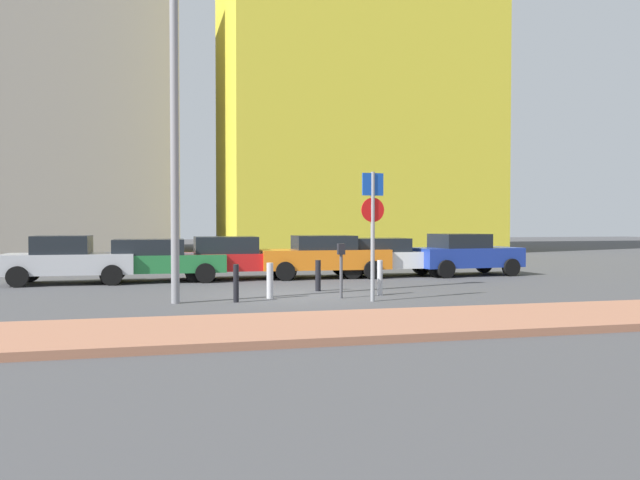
# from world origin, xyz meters

# --- Properties ---
(ground_plane) EXTENTS (120.00, 120.00, 0.00)m
(ground_plane) POSITION_xyz_m (0.00, 0.00, 0.00)
(ground_plane) COLOR #424244
(sidewalk_brick) EXTENTS (40.00, 3.07, 0.14)m
(sidewalk_brick) POSITION_xyz_m (0.00, -5.76, 0.07)
(sidewalk_brick) COLOR #9E664C
(sidewalk_brick) RESTS_ON ground
(parked_car_silver) EXTENTS (4.01, 2.11, 1.53)m
(parked_car_silver) POSITION_xyz_m (-6.28, 4.89, 0.77)
(parked_car_silver) COLOR #B7BABF
(parked_car_silver) RESTS_ON ground
(parked_car_green) EXTENTS (4.33, 1.98, 1.40)m
(parked_car_green) POSITION_xyz_m (-3.56, 4.93, 0.74)
(parked_car_green) COLOR #237238
(parked_car_green) RESTS_ON ground
(parked_car_red) EXTENTS (4.49, 2.03, 1.46)m
(parked_car_red) POSITION_xyz_m (-0.94, 5.26, 0.75)
(parked_car_red) COLOR red
(parked_car_red) RESTS_ON ground
(parked_car_orange) EXTENTS (4.53, 2.04, 1.49)m
(parked_car_orange) POSITION_xyz_m (2.15, 5.01, 0.77)
(parked_car_orange) COLOR orange
(parked_car_orange) RESTS_ON ground
(parked_car_white) EXTENTS (4.64, 2.06, 1.38)m
(parked_car_white) POSITION_xyz_m (4.47, 5.10, 0.72)
(parked_car_white) COLOR white
(parked_car_white) RESTS_ON ground
(parked_car_blue) EXTENTS (4.03, 2.23, 1.53)m
(parked_car_blue) POSITION_xyz_m (7.44, 4.78, 0.79)
(parked_car_blue) COLOR #1E389E
(parked_car_blue) RESTS_ON ground
(parking_sign_post) EXTENTS (0.60, 0.10, 3.18)m
(parking_sign_post) POSITION_xyz_m (1.57, -1.90, 2.01)
(parking_sign_post) COLOR gray
(parking_sign_post) RESTS_ON ground
(parking_meter) EXTENTS (0.18, 0.14, 1.40)m
(parking_meter) POSITION_xyz_m (1.01, -1.07, 0.91)
(parking_meter) COLOR #4C4C51
(parking_meter) RESTS_ON ground
(street_lamp) EXTENTS (0.70, 0.36, 8.72)m
(street_lamp) POSITION_xyz_m (-3.14, -1.09, 5.01)
(street_lamp) COLOR gray
(street_lamp) RESTS_ON ground
(traffic_bollard_near) EXTENTS (0.17, 0.17, 0.91)m
(traffic_bollard_near) POSITION_xyz_m (-0.77, -0.66, 0.46)
(traffic_bollard_near) COLOR #B7B7BC
(traffic_bollard_near) RESTS_ON ground
(traffic_bollard_mid) EXTENTS (0.14, 0.14, 0.93)m
(traffic_bollard_mid) POSITION_xyz_m (-1.71, -1.25, 0.46)
(traffic_bollard_mid) COLOR black
(traffic_bollard_mid) RESTS_ON ground
(traffic_bollard_far) EXTENTS (0.15, 0.15, 0.94)m
(traffic_bollard_far) POSITION_xyz_m (2.22, -0.62, 0.47)
(traffic_bollard_far) COLOR #B7B7BC
(traffic_bollard_far) RESTS_ON ground
(traffic_bollard_edge) EXTENTS (0.16, 0.16, 0.88)m
(traffic_bollard_edge) POSITION_xyz_m (0.86, 0.77, 0.44)
(traffic_bollard_edge) COLOR black
(traffic_bollard_edge) RESTS_ON ground
(building_colorful_midrise) EXTENTS (17.29, 12.34, 28.02)m
(building_colorful_midrise) POSITION_xyz_m (9.58, 26.01, 14.01)
(building_colorful_midrise) COLOR gold
(building_colorful_midrise) RESTS_ON ground
(building_under_construction) EXTENTS (13.95, 12.23, 18.31)m
(building_under_construction) POSITION_xyz_m (-8.98, 30.66, 9.16)
(building_under_construction) COLOR gray
(building_under_construction) RESTS_ON ground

